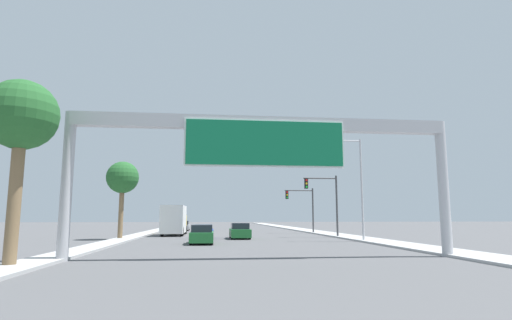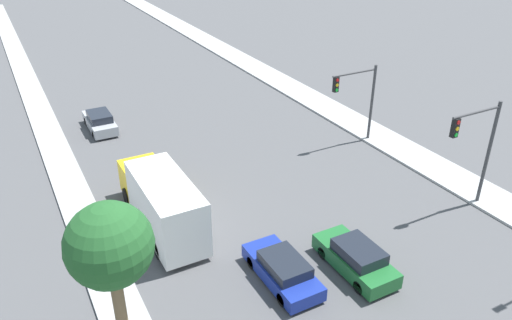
{
  "view_description": "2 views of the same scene",
  "coord_description": "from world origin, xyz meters",
  "px_view_note": "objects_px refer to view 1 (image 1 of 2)",
  "views": [
    {
      "loc": [
        -2.76,
        -2.72,
        2.17
      ],
      "look_at": [
        0.0,
        22.22,
        5.71
      ],
      "focal_mm": 28.0,
      "sensor_mm": 36.0,
      "label": 1
    },
    {
      "loc": [
        -13.27,
        22.1,
        15.99
      ],
      "look_at": [
        -1.3,
        44.29,
        2.82
      ],
      "focal_mm": 35.0,
      "sensor_mm": 36.0,
      "label": 2
    }
  ],
  "objects_px": {
    "palm_tree_foreground": "(21,119)",
    "car_mid_left": "(183,226)",
    "sign_gantry": "(265,145)",
    "car_far_left": "(240,231)",
    "palm_tree_background": "(123,179)",
    "car_far_right": "(204,232)",
    "traffic_light_near_intersection": "(326,196)",
    "car_near_right": "(202,235)",
    "traffic_light_mid_block": "(304,203)",
    "street_lamp_right": "(358,180)",
    "truck_box_primary": "(174,220)"
  },
  "relations": [
    {
      "from": "car_mid_left",
      "to": "traffic_light_near_intersection",
      "type": "xyz_separation_m",
      "value": [
        16.16,
        -21.35,
        3.55
      ]
    },
    {
      "from": "palm_tree_foreground",
      "to": "street_lamp_right",
      "type": "xyz_separation_m",
      "value": [
        21.2,
        15.55,
        -1.12
      ]
    },
    {
      "from": "palm_tree_foreground",
      "to": "sign_gantry",
      "type": "bearing_deg",
      "value": 11.89
    },
    {
      "from": "truck_box_primary",
      "to": "car_far_left",
      "type": "bearing_deg",
      "value": -48.1
    },
    {
      "from": "car_near_right",
      "to": "traffic_light_mid_block",
      "type": "xyz_separation_m",
      "value": [
        12.53,
        18.28,
        3.16
      ]
    },
    {
      "from": "traffic_light_near_intersection",
      "to": "street_lamp_right",
      "type": "height_order",
      "value": "street_lamp_right"
    },
    {
      "from": "car_far_left",
      "to": "traffic_light_mid_block",
      "type": "distance_m",
      "value": 14.89
    },
    {
      "from": "car_far_right",
      "to": "palm_tree_background",
      "type": "bearing_deg",
      "value": -169.47
    },
    {
      "from": "car_near_right",
      "to": "car_far_left",
      "type": "bearing_deg",
      "value": 63.0
    },
    {
      "from": "palm_tree_foreground",
      "to": "street_lamp_right",
      "type": "bearing_deg",
      "value": 36.26
    },
    {
      "from": "sign_gantry",
      "to": "palm_tree_foreground",
      "type": "xyz_separation_m",
      "value": [
        -11.21,
        -2.36,
        0.53
      ]
    },
    {
      "from": "sign_gantry",
      "to": "car_near_right",
      "type": "distance_m",
      "value": 13.37
    },
    {
      "from": "traffic_light_mid_block",
      "to": "palm_tree_background",
      "type": "height_order",
      "value": "palm_tree_background"
    },
    {
      "from": "car_near_right",
      "to": "car_far_right",
      "type": "bearing_deg",
      "value": 90.0
    },
    {
      "from": "sign_gantry",
      "to": "car_far_right",
      "type": "xyz_separation_m",
      "value": [
        -3.5,
        19.69,
        -5.25
      ]
    },
    {
      "from": "car_far_left",
      "to": "palm_tree_background",
      "type": "height_order",
      "value": "palm_tree_background"
    },
    {
      "from": "traffic_light_mid_block",
      "to": "traffic_light_near_intersection",
      "type": "bearing_deg",
      "value": -89.24
    },
    {
      "from": "sign_gantry",
      "to": "car_far_right",
      "type": "relative_size",
      "value": 4.41
    },
    {
      "from": "traffic_light_near_intersection",
      "to": "palm_tree_background",
      "type": "relative_size",
      "value": 0.87
    },
    {
      "from": "car_mid_left",
      "to": "palm_tree_background",
      "type": "bearing_deg",
      "value": -100.31
    },
    {
      "from": "palm_tree_foreground",
      "to": "car_far_right",
      "type": "bearing_deg",
      "value": 70.73
    },
    {
      "from": "palm_tree_foreground",
      "to": "palm_tree_background",
      "type": "xyz_separation_m",
      "value": [
        -0.01,
        20.61,
        -0.73
      ]
    },
    {
      "from": "car_far_right",
      "to": "traffic_light_near_intersection",
      "type": "relative_size",
      "value": 0.72
    },
    {
      "from": "sign_gantry",
      "to": "car_far_left",
      "type": "height_order",
      "value": "sign_gantry"
    },
    {
      "from": "car_far_left",
      "to": "palm_tree_background",
      "type": "xyz_separation_m",
      "value": [
        -11.22,
        -0.43,
        4.99
      ]
    },
    {
      "from": "car_mid_left",
      "to": "truck_box_primary",
      "type": "relative_size",
      "value": 0.53
    },
    {
      "from": "sign_gantry",
      "to": "traffic_light_mid_block",
      "type": "bearing_deg",
      "value": 73.29
    },
    {
      "from": "car_far_right",
      "to": "traffic_light_near_intersection",
      "type": "height_order",
      "value": "traffic_light_near_intersection"
    },
    {
      "from": "car_mid_left",
      "to": "truck_box_primary",
      "type": "xyz_separation_m",
      "value": [
        0.0,
        -14.96,
        1.0
      ]
    },
    {
      "from": "sign_gantry",
      "to": "palm_tree_foreground",
      "type": "height_order",
      "value": "palm_tree_foreground"
    },
    {
      "from": "sign_gantry",
      "to": "traffic_light_mid_block",
      "type": "height_order",
      "value": "sign_gantry"
    },
    {
      "from": "car_far_right",
      "to": "palm_tree_background",
      "type": "distance_m",
      "value": 9.33
    },
    {
      "from": "traffic_light_mid_block",
      "to": "street_lamp_right",
      "type": "xyz_separation_m",
      "value": [
        0.96,
        -16.9,
        1.46
      ]
    },
    {
      "from": "street_lamp_right",
      "to": "car_far_left",
      "type": "bearing_deg",
      "value": 151.24
    },
    {
      "from": "sign_gantry",
      "to": "car_near_right",
      "type": "relative_size",
      "value": 4.51
    },
    {
      "from": "palm_tree_foreground",
      "to": "car_mid_left",
      "type": "bearing_deg",
      "value": 84.51
    },
    {
      "from": "car_mid_left",
      "to": "traffic_light_mid_block",
      "type": "relative_size",
      "value": 0.8
    },
    {
      "from": "truck_box_primary",
      "to": "street_lamp_right",
      "type": "relative_size",
      "value": 0.97
    },
    {
      "from": "sign_gantry",
      "to": "car_mid_left",
      "type": "xyz_separation_m",
      "value": [
        -7.0,
        41.44,
        -5.21
      ]
    },
    {
      "from": "car_near_right",
      "to": "palm_tree_background",
      "type": "relative_size",
      "value": 0.62
    },
    {
      "from": "sign_gantry",
      "to": "car_far_right",
      "type": "height_order",
      "value": "sign_gantry"
    },
    {
      "from": "traffic_light_near_intersection",
      "to": "palm_tree_background",
      "type": "height_order",
      "value": "palm_tree_background"
    },
    {
      "from": "truck_box_primary",
      "to": "traffic_light_near_intersection",
      "type": "height_order",
      "value": "traffic_light_near_intersection"
    },
    {
      "from": "traffic_light_near_intersection",
      "to": "palm_tree_foreground",
      "type": "height_order",
      "value": "palm_tree_foreground"
    },
    {
      "from": "car_far_left",
      "to": "palm_tree_foreground",
      "type": "height_order",
      "value": "palm_tree_foreground"
    },
    {
      "from": "car_near_right",
      "to": "traffic_light_mid_block",
      "type": "bearing_deg",
      "value": 55.57
    },
    {
      "from": "car_near_right",
      "to": "traffic_light_near_intersection",
      "type": "relative_size",
      "value": 0.71
    },
    {
      "from": "car_far_right",
      "to": "sign_gantry",
      "type": "bearing_deg",
      "value": -79.92
    },
    {
      "from": "car_near_right",
      "to": "traffic_light_near_intersection",
      "type": "bearing_deg",
      "value": 33.19
    },
    {
      "from": "traffic_light_mid_block",
      "to": "street_lamp_right",
      "type": "distance_m",
      "value": 16.99
    }
  ]
}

